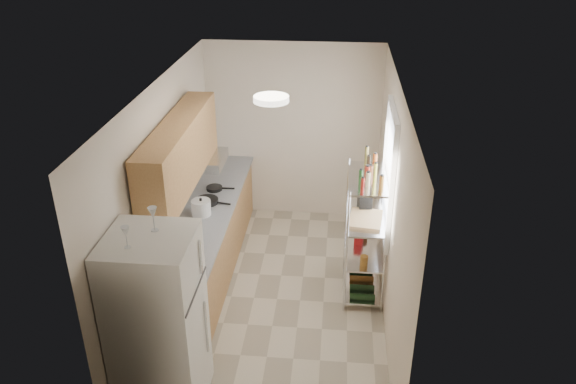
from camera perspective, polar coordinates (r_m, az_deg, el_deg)
name	(u,v)px	position (r m, az deg, el deg)	size (l,w,h in m)	color
room	(276,203)	(6.13, -1.23, -1.13)	(2.52, 4.42, 2.62)	beige
counter_run	(207,244)	(7.08, -8.21, -5.23)	(0.63, 3.51, 0.90)	tan
upper_cabinets	(180,153)	(6.20, -10.92, 3.91)	(0.33, 2.20, 0.72)	tan
range_hood	(204,160)	(7.06, -8.52, 3.26)	(0.50, 0.60, 0.12)	#B7BABC
window	(389,173)	(6.33, 10.20, 1.88)	(0.06, 1.00, 1.46)	white
bakers_rack	(367,210)	(6.46, 7.98, -1.79)	(0.45, 0.90, 1.73)	silver
ceiling_dome	(271,99)	(5.37, -1.72, 9.44)	(0.34, 0.34, 0.06)	white
refrigerator	(158,324)	(5.21, -13.04, -12.97)	(0.73, 0.73, 1.78)	silver
wine_glass_a	(153,219)	(4.74, -13.51, -2.69)	(0.08, 0.08, 0.22)	silver
wine_glass_b	(126,237)	(4.57, -16.12, -4.43)	(0.07, 0.07, 0.19)	silver
rice_cooker	(201,208)	(6.76, -8.81, -1.58)	(0.23, 0.23, 0.19)	silver
frying_pan_large	(207,201)	(7.06, -8.24, -0.89)	(0.29, 0.29, 0.05)	black
frying_pan_small	(214,188)	(7.38, -7.49, 0.39)	(0.21, 0.21, 0.04)	black
cutting_board	(366,219)	(6.44, 7.89, -2.72)	(0.36, 0.47, 0.03)	tan
espresso_machine	(365,198)	(6.65, 7.82, -0.60)	(0.15, 0.22, 0.26)	black
storage_bag	(359,237)	(6.85, 7.23, -4.55)	(0.09, 0.13, 0.15)	#A91415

